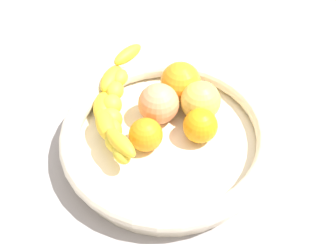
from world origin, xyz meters
TOP-DOWN VIEW (x-y plane):
  - kitchen_counter at (0.00, 0.00)cm, footprint 120.00×120.00cm
  - fruit_bowl at (0.00, 0.00)cm, footprint 32.88×32.88cm
  - banana_draped_left at (4.81, -7.27)cm, footprint 12.79×16.73cm
  - banana_draped_right at (3.49, -9.79)cm, footprint 17.15×19.85cm
  - orange_front at (-3.94, 2.89)cm, footprint 5.34×5.34cm
  - orange_mid_left at (3.39, -1.10)cm, footprint 5.13×5.13cm
  - orange_mid_right at (-7.64, -5.86)cm, footprint 6.66×6.66cm
  - peach_blush at (-1.74, -4.34)cm, footprint 6.50×6.50cm
  - apple_yellow at (-7.19, -0.56)cm, footprint 6.40×6.40cm

SIDE VIEW (x-z plane):
  - kitchen_counter at x=0.00cm, z-range 0.00..3.00cm
  - fruit_bowl at x=0.00cm, z-range 3.08..8.31cm
  - banana_draped_left at x=4.81cm, z-range 5.47..9.95cm
  - orange_mid_left at x=3.39cm, z-range 5.20..10.32cm
  - orange_front at x=-3.94cm, z-range 5.20..10.53cm
  - banana_draped_right at x=3.49cm, z-range 5.43..11.09cm
  - apple_yellow at x=-7.19cm, z-range 5.20..11.59cm
  - peach_blush at x=-1.74cm, z-range 5.20..11.69cm
  - orange_mid_right at x=-7.64cm, z-range 5.20..11.86cm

